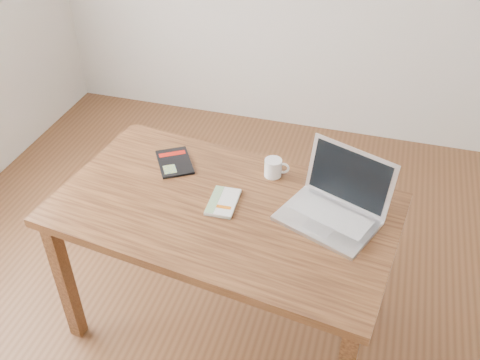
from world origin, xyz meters
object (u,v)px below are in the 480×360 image
(laptop, at_px, (335,205))
(coffee_mug, at_px, (274,167))
(desk, at_px, (224,223))
(black_guidebook, at_px, (175,162))
(white_guidebook, at_px, (223,202))

(laptop, distance_m, coffee_mug, 0.35)
(coffee_mug, bearing_deg, desk, -130.51)
(desk, distance_m, black_guidebook, 0.39)
(white_guidebook, xyz_separation_m, laptop, (0.44, 0.06, 0.05))
(black_guidebook, relative_size, laptop, 0.57)
(desk, xyz_separation_m, laptop, (0.44, 0.07, 0.14))
(black_guidebook, relative_size, coffee_mug, 2.34)
(white_guidebook, distance_m, laptop, 0.45)
(desk, relative_size, black_guidebook, 5.76)
(white_guidebook, relative_size, laptop, 0.41)
(laptop, xyz_separation_m, coffee_mug, (-0.29, 0.19, -0.01))
(black_guidebook, bearing_deg, white_guidebook, -67.11)
(white_guidebook, bearing_deg, laptop, 4.60)
(white_guidebook, bearing_deg, desk, -62.25)
(coffee_mug, bearing_deg, laptop, -44.32)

